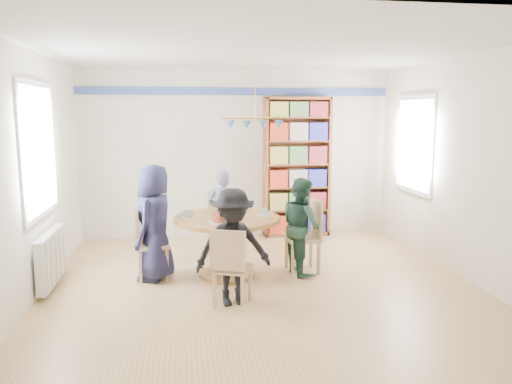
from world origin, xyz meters
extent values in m
plane|color=tan|center=(0.00, 0.00, 0.00)|extent=(5.00, 5.00, 0.00)
plane|color=white|center=(0.00, 0.00, 2.70)|extent=(5.00, 5.00, 0.00)
plane|color=white|center=(0.00, 2.50, 1.35)|extent=(5.00, 0.00, 5.00)
plane|color=white|center=(0.00, -2.50, 1.35)|extent=(5.00, 0.00, 5.00)
plane|color=white|center=(-2.50, 0.00, 1.35)|extent=(0.00, 5.00, 5.00)
plane|color=white|center=(2.50, 0.00, 1.35)|extent=(0.00, 5.00, 5.00)
cube|color=#304486|center=(0.00, 2.48, 2.35)|extent=(5.00, 0.02, 0.12)
cube|color=white|center=(-2.48, 0.30, 1.60)|extent=(0.03, 1.32, 1.52)
cube|color=white|center=(-2.46, 0.30, 1.60)|extent=(0.01, 1.20, 1.40)
cube|color=white|center=(2.48, 1.30, 1.55)|extent=(0.03, 1.12, 1.42)
cube|color=white|center=(2.46, 1.30, 1.55)|extent=(0.01, 1.00, 1.30)
cylinder|color=gold|center=(0.00, 0.50, 2.33)|extent=(0.01, 0.01, 0.75)
cylinder|color=gold|center=(0.00, 0.50, 1.95)|extent=(0.80, 0.02, 0.02)
cone|color=#457AC1|center=(-0.30, 0.50, 1.87)|extent=(0.11, 0.11, 0.10)
cone|color=#457AC1|center=(-0.10, 0.50, 1.87)|extent=(0.11, 0.11, 0.10)
cone|color=#457AC1|center=(0.10, 0.50, 1.87)|extent=(0.11, 0.11, 0.10)
cone|color=#457AC1|center=(0.30, 0.50, 1.87)|extent=(0.11, 0.11, 0.10)
cube|color=silver|center=(-2.42, 0.30, 0.35)|extent=(0.10, 1.00, 0.60)
cube|color=silver|center=(-2.36, -0.10, 0.35)|extent=(0.02, 0.06, 0.56)
cube|color=silver|center=(-2.36, 0.10, 0.35)|extent=(0.02, 0.06, 0.56)
cube|color=silver|center=(-2.36, 0.30, 0.35)|extent=(0.02, 0.06, 0.56)
cube|color=silver|center=(-2.36, 0.50, 0.35)|extent=(0.02, 0.06, 0.56)
cube|color=silver|center=(-2.36, 0.70, 0.35)|extent=(0.02, 0.06, 0.56)
cylinder|color=olive|center=(-0.36, 0.40, 0.72)|extent=(1.30, 1.30, 0.05)
cylinder|color=olive|center=(-0.36, 0.40, 0.35)|extent=(0.16, 0.16, 0.70)
cylinder|color=olive|center=(-0.36, 0.40, 0.02)|extent=(0.70, 0.70, 0.04)
cube|color=tan|center=(-1.26, 0.45, 0.42)|extent=(0.42, 0.42, 0.05)
cube|color=tan|center=(-1.44, 0.44, 0.65)|extent=(0.06, 0.39, 0.46)
cube|color=tan|center=(-1.10, 0.30, 0.20)|extent=(0.04, 0.04, 0.40)
cube|color=tan|center=(-1.12, 0.61, 0.20)|extent=(0.04, 0.04, 0.40)
cube|color=tan|center=(-1.41, 0.28, 0.20)|extent=(0.04, 0.04, 0.40)
cube|color=tan|center=(-1.43, 0.59, 0.20)|extent=(0.04, 0.04, 0.40)
cube|color=tan|center=(0.60, 0.43, 0.44)|extent=(0.43, 0.43, 0.05)
cube|color=tan|center=(0.78, 0.44, 0.68)|extent=(0.06, 0.41, 0.49)
cube|color=tan|center=(0.43, 0.59, 0.21)|extent=(0.04, 0.04, 0.42)
cube|color=tan|center=(0.44, 0.26, 0.21)|extent=(0.04, 0.04, 0.42)
cube|color=tan|center=(0.76, 0.60, 0.21)|extent=(0.04, 0.04, 0.42)
cube|color=tan|center=(0.77, 0.27, 0.21)|extent=(0.04, 0.04, 0.42)
cube|color=tan|center=(-0.35, 1.33, 0.42)|extent=(0.43, 0.43, 0.05)
cube|color=tan|center=(-0.34, 1.51, 0.66)|extent=(0.40, 0.08, 0.47)
cube|color=tan|center=(-0.53, 1.19, 0.20)|extent=(0.04, 0.04, 0.40)
cube|color=tan|center=(-0.21, 1.16, 0.20)|extent=(0.04, 0.04, 0.40)
cube|color=tan|center=(-0.50, 1.51, 0.20)|extent=(0.04, 0.04, 0.40)
cube|color=tan|center=(-0.18, 1.47, 0.20)|extent=(0.04, 0.04, 0.40)
cube|color=tan|center=(-0.39, -0.55, 0.40)|extent=(0.49, 0.49, 0.04)
cube|color=tan|center=(-0.45, -0.71, 0.62)|extent=(0.36, 0.17, 0.44)
cube|color=tan|center=(-0.19, -0.47, 0.19)|extent=(0.05, 0.05, 0.38)
cube|color=tan|center=(-0.48, -0.35, 0.19)|extent=(0.05, 0.05, 0.38)
cube|color=tan|center=(-0.31, -0.75, 0.19)|extent=(0.05, 0.05, 0.38)
cube|color=tan|center=(-0.59, -0.63, 0.19)|extent=(0.05, 0.05, 0.38)
imported|color=#171834|center=(-1.23, 0.41, 0.71)|extent=(0.66, 0.80, 1.41)
imported|color=#1B372B|center=(0.58, 0.38, 0.61)|extent=(0.58, 0.68, 1.22)
imported|color=gray|center=(-0.33, 1.28, 0.62)|extent=(0.50, 0.37, 1.23)
imported|color=black|center=(-0.38, -0.54, 0.62)|extent=(0.87, 0.59, 1.24)
cube|color=brown|center=(0.45, 2.34, 1.13)|extent=(0.04, 0.32, 2.26)
cube|color=brown|center=(1.48, 2.34, 1.13)|extent=(0.04, 0.32, 2.26)
cube|color=brown|center=(0.96, 2.34, 2.24)|extent=(1.08, 0.32, 0.04)
cube|color=brown|center=(0.96, 2.34, 0.03)|extent=(1.08, 0.32, 0.06)
cube|color=brown|center=(0.96, 2.49, 1.13)|extent=(1.08, 0.02, 2.26)
cube|color=brown|center=(0.96, 2.34, 0.43)|extent=(1.01, 0.30, 0.03)
cube|color=brown|center=(0.96, 2.34, 0.81)|extent=(1.01, 0.30, 0.03)
cube|color=brown|center=(0.96, 2.34, 1.18)|extent=(1.01, 0.30, 0.03)
cube|color=brown|center=(0.96, 2.34, 1.56)|extent=(1.01, 0.30, 0.03)
cube|color=brown|center=(0.96, 2.34, 1.94)|extent=(1.01, 0.30, 0.03)
cube|color=#B0311B|center=(0.64, 2.32, 0.20)|extent=(0.30, 0.24, 0.28)
cube|color=beige|center=(0.96, 2.32, 0.20)|extent=(0.30, 0.24, 0.28)
cube|color=#2B2A9B|center=(1.29, 2.32, 0.20)|extent=(0.30, 0.24, 0.28)
cube|color=#B5A748|center=(0.64, 2.32, 0.58)|extent=(0.30, 0.24, 0.28)
cube|color=#517A44|center=(0.96, 2.32, 0.58)|extent=(0.30, 0.24, 0.28)
cube|color=maroon|center=(1.29, 2.32, 0.58)|extent=(0.30, 0.24, 0.28)
cube|color=#B0311B|center=(0.64, 2.32, 0.96)|extent=(0.30, 0.24, 0.28)
cube|color=beige|center=(0.96, 2.32, 0.96)|extent=(0.30, 0.24, 0.28)
cube|color=#2B2A9B|center=(1.29, 2.32, 0.96)|extent=(0.30, 0.24, 0.28)
cube|color=#B5A748|center=(0.64, 2.32, 1.34)|extent=(0.30, 0.24, 0.28)
cube|color=#517A44|center=(0.96, 2.32, 1.34)|extent=(0.30, 0.24, 0.28)
cube|color=maroon|center=(1.29, 2.32, 1.34)|extent=(0.30, 0.24, 0.28)
cube|color=#B0311B|center=(0.64, 2.32, 1.71)|extent=(0.30, 0.24, 0.28)
cube|color=beige|center=(0.96, 2.32, 1.71)|extent=(0.30, 0.24, 0.28)
cube|color=#2B2A9B|center=(1.29, 2.32, 1.71)|extent=(0.30, 0.24, 0.28)
cube|color=#B5A748|center=(0.64, 2.32, 2.07)|extent=(0.30, 0.24, 0.23)
cube|color=#517A44|center=(0.96, 2.32, 2.07)|extent=(0.30, 0.24, 0.23)
cube|color=maroon|center=(1.29, 2.32, 2.07)|extent=(0.30, 0.24, 0.23)
cylinder|color=white|center=(-0.41, 0.47, 0.87)|extent=(0.12, 0.12, 0.23)
sphere|color=white|center=(-0.41, 0.47, 0.98)|extent=(0.09, 0.09, 0.09)
cylinder|color=silver|center=(-0.25, 0.51, 0.88)|extent=(0.07, 0.07, 0.27)
cylinder|color=#457AC1|center=(-0.25, 0.51, 1.03)|extent=(0.03, 0.03, 0.03)
cylinder|color=white|center=(-0.31, 0.67, 0.76)|extent=(0.29, 0.29, 0.01)
cylinder|color=maroon|center=(-0.31, 0.67, 0.80)|extent=(0.23, 0.23, 0.09)
cylinder|color=white|center=(-0.46, 0.11, 0.76)|extent=(0.29, 0.29, 0.01)
cylinder|color=maroon|center=(-0.46, 0.11, 0.80)|extent=(0.23, 0.23, 0.09)
cylinder|color=white|center=(-0.82, 0.40, 0.75)|extent=(0.19, 0.19, 0.01)
imported|color=white|center=(-0.82, 0.40, 0.80)|extent=(0.12, 0.12, 0.09)
cylinder|color=white|center=(0.10, 0.40, 0.75)|extent=(0.19, 0.19, 0.01)
imported|color=white|center=(0.10, 0.40, 0.79)|extent=(0.10, 0.10, 0.09)
cylinder|color=white|center=(-0.36, 0.86, 0.75)|extent=(0.19, 0.19, 0.01)
imported|color=white|center=(-0.36, 0.86, 0.80)|extent=(0.12, 0.12, 0.09)
cylinder|color=white|center=(-0.36, -0.06, 0.75)|extent=(0.19, 0.19, 0.01)
imported|color=white|center=(-0.36, -0.06, 0.79)|extent=(0.10, 0.10, 0.09)
camera|label=1|loc=(-0.89, -5.58, 2.02)|focal=35.00mm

